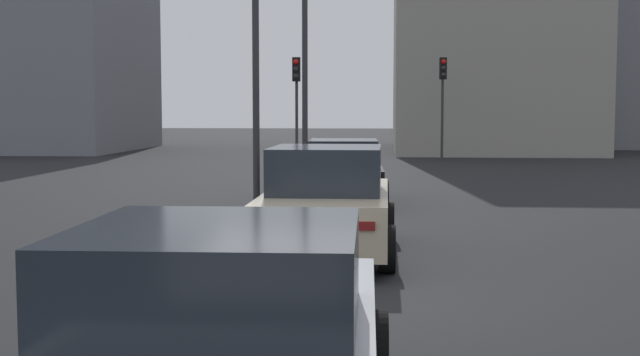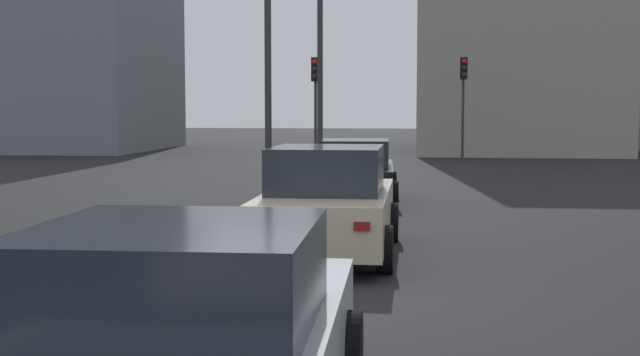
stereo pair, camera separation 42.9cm
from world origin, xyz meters
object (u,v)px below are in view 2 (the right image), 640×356
(car_beige_second, at_px, (328,203))
(traffic_light_near_left, at_px, (315,88))
(traffic_light_near_right, at_px, (464,87))
(street_lamp_far, at_px, (320,40))
(car_black_lead, at_px, (355,172))
(car_silver_third, at_px, (184,346))
(street_lamp_kerbside, at_px, (268,26))

(car_beige_second, distance_m, traffic_light_near_left, 19.53)
(traffic_light_near_right, height_order, street_lamp_far, street_lamp_far)
(car_black_lead, relative_size, traffic_light_near_left, 1.08)
(car_silver_third, height_order, traffic_light_near_left, traffic_light_near_left)
(car_black_lead, relative_size, street_lamp_far, 0.64)
(street_lamp_kerbside, bearing_deg, car_black_lead, -102.66)
(car_beige_second, height_order, traffic_light_near_right, traffic_light_near_right)
(car_silver_third, distance_m, traffic_light_near_left, 26.79)
(car_beige_second, distance_m, street_lamp_far, 12.11)
(car_silver_third, bearing_deg, traffic_light_near_right, -7.41)
(street_lamp_kerbside, distance_m, street_lamp_far, 4.31)
(car_black_lead, xyz_separation_m, traffic_light_near_right, (16.09, -3.29, 2.34))
(street_lamp_kerbside, relative_size, street_lamp_far, 1.00)
(car_beige_second, relative_size, traffic_light_near_left, 1.06)
(traffic_light_near_left, distance_m, street_lamp_kerbside, 12.00)
(car_beige_second, height_order, car_silver_third, car_beige_second)
(traffic_light_near_right, bearing_deg, street_lamp_far, -29.67)
(car_black_lead, relative_size, car_beige_second, 1.02)
(street_lamp_far, bearing_deg, car_black_lead, -164.09)
(car_silver_third, height_order, street_lamp_far, street_lamp_far)
(street_lamp_kerbside, bearing_deg, car_silver_third, -171.94)
(traffic_light_near_left, bearing_deg, car_black_lead, 15.42)
(traffic_light_near_left, bearing_deg, car_beige_second, 11.89)
(traffic_light_near_right, bearing_deg, car_silver_third, -13.73)
(car_silver_third, bearing_deg, car_black_lead, -1.22)
(car_black_lead, height_order, traffic_light_near_right, traffic_light_near_right)
(car_black_lead, xyz_separation_m, street_lamp_kerbside, (0.47, 2.08, 3.39))
(traffic_light_near_right, distance_m, street_lamp_kerbside, 16.56)
(car_beige_second, height_order, street_lamp_kerbside, street_lamp_kerbside)
(car_silver_third, xyz_separation_m, street_lamp_kerbside, (14.65, 2.08, 3.37))
(traffic_light_near_right, bearing_deg, street_lamp_kerbside, -26.51)
(car_black_lead, bearing_deg, car_beige_second, 178.68)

